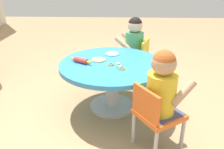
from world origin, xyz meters
The scene contains 12 objects.
ground_plane centered at (0.00, 0.00, 0.00)m, with size 10.00×10.00×0.00m, color tan.
craft_table centered at (0.00, 0.00, 0.38)m, with size 0.98×0.98×0.48m.
child_chair_left centered at (-0.58, -0.34, 0.31)m, with size 0.42×0.42×0.54m.
seated_child_left centered at (-0.56, -0.37, 0.53)m, with size 0.41×0.44×0.51m.
child_chair_right centered at (0.62, -0.27, 0.31)m, with size 0.39×0.39×0.54m.
seated_child_right centered at (0.63, -0.23, 0.53)m, with size 0.37×0.42×0.51m.
rolling_pin centered at (-0.01, 0.29, 0.50)m, with size 0.13×0.21×0.05m.
craft_scissors centered at (-0.09, -0.07, 0.48)m, with size 0.14×0.08×0.01m.
playdough_blob_0 centered at (0.24, 0.01, 0.48)m, with size 0.14×0.14×0.01m, color #8CCCF2.
playdough_blob_1 centered at (0.06, 0.13, 0.49)m, with size 0.13×0.13×0.01m, color #F2CC72.
cookie_cutter_0 centered at (-0.15, -0.09, 0.48)m, with size 0.06×0.06×0.01m, color orange.
cookie_cutter_1 centered at (-0.05, 0.01, 0.48)m, with size 0.06×0.06×0.01m, color orange.
Camera 1 is at (-2.02, -0.08, 1.26)m, focal length 37.28 mm.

